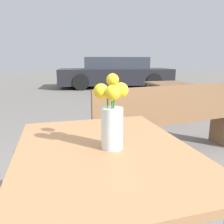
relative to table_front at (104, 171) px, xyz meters
name	(u,v)px	position (x,y,z in m)	size (l,w,h in m)	color
table_front	(104,171)	(0.00, 0.00, 0.00)	(0.79, 0.98, 0.74)	#9E7047
flower_vase	(112,119)	(0.03, -0.01, 0.24)	(0.14, 0.14, 0.31)	silver
bench_near	(171,118)	(0.98, 1.31, -0.16)	(1.94, 0.72, 0.85)	brown
table_back	(167,90)	(1.67, 2.84, -0.06)	(0.70, 0.69, 0.71)	brown
parked_car	(115,73)	(1.82, 8.04, -0.05)	(4.63, 1.98, 1.21)	black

